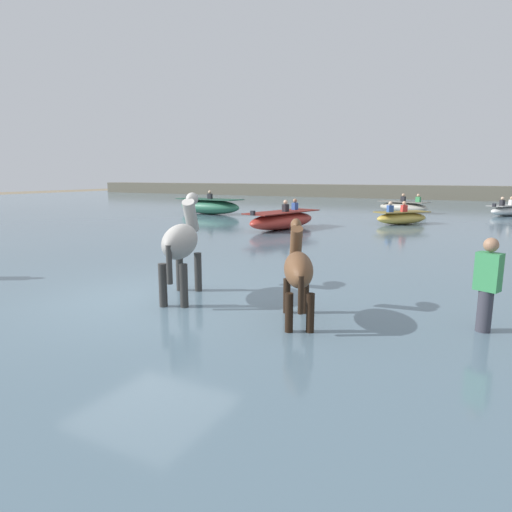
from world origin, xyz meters
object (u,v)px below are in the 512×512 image
horse_lead_grey (182,243)px  boat_near_port (402,218)px  boat_far_offshore (209,206)px  boat_mid_outer (509,210)px  boat_mid_channel (283,220)px  person_onlooker_left (487,291)px  horse_trailing_bay (298,271)px  boat_near_starboard (403,207)px

horse_lead_grey → boat_near_port: size_ratio=0.83×
boat_far_offshore → boat_near_port: bearing=-2.3°
horse_lead_grey → boat_mid_outer: (6.03, 21.79, -0.68)m
boat_mid_channel → person_onlooker_left: size_ratio=2.50×
boat_far_offshore → boat_mid_channel: 8.21m
boat_mid_outer → boat_mid_channel: boat_mid_channel is taller
horse_trailing_bay → boat_mid_outer: (3.67, 22.04, -0.47)m
horse_lead_grey → boat_far_offshore: size_ratio=0.51×
person_onlooker_left → boat_mid_outer: bearing=86.9°
person_onlooker_left → boat_mid_channel: bearing=127.7°
boat_near_port → boat_mid_outer: bearing=58.0°
boat_near_starboard → boat_near_port: 6.70m
horse_lead_grey → boat_far_offshore: horse_lead_grey is taller
horse_lead_grey → boat_mid_channel: (-2.61, 10.24, -0.62)m
horse_trailing_bay → boat_near_starboard: size_ratio=0.55×
boat_near_port → horse_lead_grey: bearing=-95.8°
boat_mid_outer → boat_near_starboard: bearing=-172.9°
boat_mid_outer → horse_lead_grey: bearing=-105.5°
boat_mid_channel → boat_near_starboard: bearing=74.2°
horse_lead_grey → boat_far_offshore: 17.62m
boat_mid_outer → boat_mid_channel: 14.42m
horse_lead_grey → boat_near_port: (1.46, 14.47, -0.69)m
horse_trailing_bay → boat_far_offshore: size_ratio=0.42×
boat_mid_outer → person_onlooker_left: 21.27m
boat_near_starboard → boat_far_offshore: size_ratio=0.77×
horse_lead_grey → person_onlooker_left: 4.94m
boat_near_starboard → horse_lead_grey: bearing=-91.2°
horse_trailing_bay → boat_mid_channel: (-4.97, 10.49, -0.40)m
boat_far_offshore → boat_mid_channel: (6.76, -4.67, -0.06)m
horse_lead_grey → person_onlooker_left: (4.89, 0.55, -0.40)m
horse_lead_grey → boat_near_port: horse_lead_grey is taller
boat_far_offshore → person_onlooker_left: same height
horse_lead_grey → boat_near_port: 14.56m
horse_trailing_bay → boat_near_port: horse_trailing_bay is taller
boat_near_port → boat_mid_channel: (-4.07, -4.23, 0.07)m
boat_near_port → boat_mid_channel: bearing=-133.9°
boat_near_starboard → boat_mid_outer: (5.57, 0.69, -0.03)m
boat_far_offshore → horse_trailing_bay: bearing=-52.3°
boat_near_starboard → boat_mid_channel: bearing=-105.8°
boat_near_starboard → horse_trailing_bay: bearing=-84.9°
boat_mid_channel → horse_trailing_bay: bearing=-64.7°
horse_trailing_bay → boat_mid_channel: 11.61m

